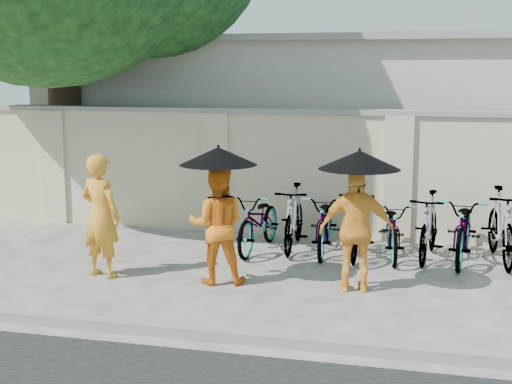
# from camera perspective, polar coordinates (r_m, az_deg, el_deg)

# --- Properties ---
(ground) EXTENTS (80.00, 80.00, 0.00)m
(ground) POSITION_cam_1_polar(r_m,az_deg,el_deg) (9.05, -2.73, -7.68)
(ground) COLOR #B6AE99
(kerb) EXTENTS (40.00, 0.16, 0.12)m
(kerb) POSITION_cam_1_polar(r_m,az_deg,el_deg) (7.50, -6.50, -10.99)
(kerb) COLOR gray
(kerb) RESTS_ON ground
(compound_wall) EXTENTS (20.00, 0.30, 2.00)m
(compound_wall) POSITION_cam_1_polar(r_m,az_deg,el_deg) (11.69, 6.42, 1.30)
(compound_wall) COLOR beige
(compound_wall) RESTS_ON ground
(building_behind) EXTENTS (14.00, 6.00, 3.20)m
(building_behind) POSITION_cam_1_polar(r_m,az_deg,el_deg) (15.32, 12.05, 5.41)
(building_behind) COLOR beige
(building_behind) RESTS_ON ground
(monk_left) EXTENTS (0.68, 0.54, 1.64)m
(monk_left) POSITION_cam_1_polar(r_m,az_deg,el_deg) (9.56, -12.32, -1.86)
(monk_left) COLOR orange
(monk_left) RESTS_ON ground
(monk_center) EXTENTS (0.85, 0.73, 1.52)m
(monk_center) POSITION_cam_1_polar(r_m,az_deg,el_deg) (9.08, -3.14, -2.63)
(monk_center) COLOR orange
(monk_center) RESTS_ON ground
(parasol_center) EXTENTS (0.97, 0.97, 0.90)m
(parasol_center) POSITION_cam_1_polar(r_m,az_deg,el_deg) (8.84, -3.04, 2.89)
(parasol_center) COLOR black
(parasol_center) RESTS_ON ground
(monk_right) EXTENTS (0.96, 0.54, 1.55)m
(monk_right) POSITION_cam_1_polar(r_m,az_deg,el_deg) (8.81, 8.06, -3.03)
(monk_right) COLOR #FFAB34
(monk_right) RESTS_ON ground
(parasol_right) EXTENTS (0.99, 0.99, 0.89)m
(parasol_right) POSITION_cam_1_polar(r_m,az_deg,el_deg) (8.58, 8.28, 2.57)
(parasol_right) COLOR black
(parasol_right) RESTS_ON ground
(bike_0) EXTENTS (0.75, 1.77, 0.90)m
(bike_0) POSITION_cam_1_polar(r_m,az_deg,el_deg) (10.74, 0.26, -2.36)
(bike_0) COLOR #9D9EA9
(bike_0) RESTS_ON ground
(bike_1) EXTENTS (0.53, 1.66, 0.99)m
(bike_1) POSITION_cam_1_polar(r_m,az_deg,el_deg) (10.80, 3.05, -2.07)
(bike_1) COLOR #9D9EA9
(bike_1) RESTS_ON ground
(bike_2) EXTENTS (0.71, 1.78, 0.92)m
(bike_2) POSITION_cam_1_polar(r_m,az_deg,el_deg) (10.66, 5.60, -2.48)
(bike_2) COLOR #9D9EA9
(bike_2) RESTS_ON ground
(bike_3) EXTENTS (0.50, 1.74, 1.05)m
(bike_3) POSITION_cam_1_polar(r_m,az_deg,el_deg) (10.49, 8.21, -2.37)
(bike_3) COLOR #9D9EA9
(bike_3) RESTS_ON ground
(bike_4) EXTENTS (0.76, 1.70, 0.86)m
(bike_4) POSITION_cam_1_polar(r_m,az_deg,el_deg) (10.53, 10.93, -2.91)
(bike_4) COLOR #9D9EA9
(bike_4) RESTS_ON ground
(bike_5) EXTENTS (0.66, 1.67, 0.98)m
(bike_5) POSITION_cam_1_polar(r_m,az_deg,el_deg) (10.50, 13.65, -2.71)
(bike_5) COLOR #9D9EA9
(bike_5) RESTS_ON ground
(bike_6) EXTENTS (0.84, 1.90, 0.97)m
(bike_6) POSITION_cam_1_polar(r_m,az_deg,el_deg) (10.54, 16.35, -2.83)
(bike_6) COLOR #9D9EA9
(bike_6) RESTS_ON ground
(bike_7) EXTENTS (0.68, 1.81, 1.06)m
(bike_7) POSITION_cam_1_polar(r_m,az_deg,el_deg) (10.63, 19.03, -2.60)
(bike_7) COLOR #9D9EA9
(bike_7) RESTS_ON ground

